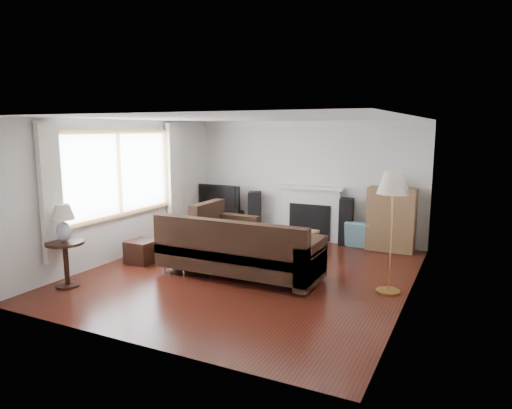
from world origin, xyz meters
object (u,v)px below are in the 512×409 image
at_px(tv_stand, 221,221).
at_px(coffee_table, 283,241).
at_px(bookshelf, 391,219).
at_px(sectional_sofa, 239,249).
at_px(side_table, 66,264).
at_px(floor_lamp, 391,233).

distance_m(tv_stand, coffee_table, 2.32).
bearing_deg(bookshelf, tv_stand, -179.88).
relative_size(sectional_sofa, side_table, 4.07).
bearing_deg(tv_stand, bookshelf, 0.12).
height_order(floor_lamp, side_table, floor_lamp).
height_order(tv_stand, coffee_table, tv_stand).
distance_m(coffee_table, side_table, 3.83).
xyz_separation_m(tv_stand, side_table, (-0.17, -4.25, 0.10)).
bearing_deg(bookshelf, coffee_table, -147.69).
xyz_separation_m(bookshelf, coffee_table, (-1.78, -1.13, -0.38)).
height_order(sectional_sofa, coffee_table, sectional_sofa).
height_order(coffee_table, floor_lamp, floor_lamp).
bearing_deg(floor_lamp, side_table, -156.81).
height_order(bookshelf, floor_lamp, floor_lamp).
bearing_deg(floor_lamp, tv_stand, 150.52).
xyz_separation_m(sectional_sofa, coffee_table, (0.11, 1.56, -0.22)).
distance_m(tv_stand, sectional_sofa, 3.30).
xyz_separation_m(bookshelf, side_table, (-3.98, -4.25, -0.27)).
bearing_deg(side_table, floor_lamp, 23.19).
height_order(sectional_sofa, side_table, sectional_sofa).
bearing_deg(side_table, tv_stand, 87.73).
height_order(bookshelf, side_table, bookshelf).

